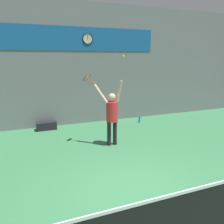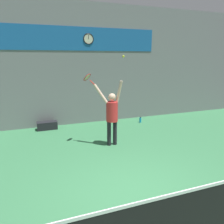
# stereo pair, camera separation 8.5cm
# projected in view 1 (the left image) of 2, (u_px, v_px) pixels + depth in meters

# --- Properties ---
(ground_plane) EXTENTS (18.00, 18.00, 0.00)m
(ground_plane) POSITION_uv_depth(u_px,v_px,m) (142.00, 201.00, 4.41)
(ground_plane) COLOR #387A4C
(back_wall) EXTENTS (18.00, 0.10, 5.00)m
(back_wall) POSITION_uv_depth(u_px,v_px,m) (77.00, 65.00, 9.08)
(back_wall) COLOR slate
(back_wall) RESTS_ON ground_plane
(sponsor_banner) EXTENTS (6.85, 0.02, 0.93)m
(sponsor_banner) POSITION_uv_depth(u_px,v_px,m) (76.00, 39.00, 8.77)
(sponsor_banner) COLOR #195B9E
(scoreboard_clock) EXTENTS (0.44, 0.04, 0.44)m
(scoreboard_clock) POSITION_uv_depth(u_px,v_px,m) (88.00, 39.00, 8.91)
(scoreboard_clock) COLOR beige
(court_net) EXTENTS (7.48, 0.07, 1.06)m
(court_net) POSITION_uv_depth(u_px,v_px,m) (181.00, 218.00, 3.23)
(court_net) COLOR #333333
(court_net) RESTS_ON ground_plane
(tennis_player) EXTENTS (0.89, 0.51, 2.12)m
(tennis_player) POSITION_uv_depth(u_px,v_px,m) (112.00, 113.00, 6.99)
(tennis_player) COLOR black
(tennis_player) RESTS_ON ground_plane
(tennis_racket) EXTENTS (0.38, 0.37, 0.35)m
(tennis_racket) POSITION_uv_depth(u_px,v_px,m) (87.00, 78.00, 6.88)
(tennis_racket) COLOR red
(tennis_ball) EXTENTS (0.07, 0.07, 0.07)m
(tennis_ball) POSITION_uv_depth(u_px,v_px,m) (123.00, 56.00, 6.53)
(tennis_ball) COLOR #CCDB2D
(water_bottle) EXTENTS (0.09, 0.09, 0.26)m
(water_bottle) POSITION_uv_depth(u_px,v_px,m) (140.00, 120.00, 9.74)
(water_bottle) COLOR #198CCC
(water_bottle) RESTS_ON ground_plane
(equipment_bag) EXTENTS (0.79, 0.35, 0.32)m
(equipment_bag) POSITION_uv_depth(u_px,v_px,m) (46.00, 126.00, 8.75)
(equipment_bag) COLOR black
(equipment_bag) RESTS_ON ground_plane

